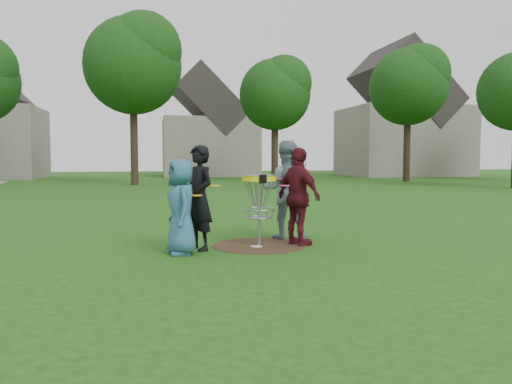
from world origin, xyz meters
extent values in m
plane|color=#19470F|center=(0.00, 0.00, 0.00)|extent=(100.00, 100.00, 0.00)
cylinder|color=#47331E|center=(0.00, 0.00, 0.00)|extent=(1.80, 1.80, 0.01)
imported|color=#2D5E7E|center=(-1.49, -0.54, 0.83)|extent=(0.65, 0.88, 1.65)
imported|color=black|center=(-1.16, -0.21, 0.95)|extent=(0.73, 0.82, 1.89)
imported|color=slate|center=(0.70, 0.71, 1.01)|extent=(1.12, 0.96, 2.01)
imported|color=#50121B|center=(0.74, -0.11, 0.93)|extent=(0.87, 1.18, 1.86)
cylinder|color=silver|center=(-0.08, -0.14, 0.01)|extent=(0.22, 0.22, 0.02)
cylinder|color=#9EA0A5|center=(0.00, 0.00, 0.69)|extent=(0.05, 0.05, 1.38)
cylinder|color=#F8FF0D|center=(0.00, 0.00, 1.28)|extent=(0.64, 0.64, 0.10)
cylinder|color=#9EA0A5|center=(0.00, 0.00, 1.34)|extent=(0.66, 0.66, 0.01)
cube|color=black|center=(0.00, -0.33, 1.28)|extent=(0.14, 0.02, 0.16)
torus|color=#9EA0A5|center=(0.00, 0.00, 0.70)|extent=(0.62, 0.62, 0.02)
torus|color=#9EA0A5|center=(0.00, 0.00, 0.54)|extent=(0.50, 0.50, 0.02)
cylinder|color=#9EA0A5|center=(0.00, 0.00, 0.53)|extent=(0.44, 0.44, 0.01)
cylinder|color=yellow|center=(-1.23, -0.45, 1.01)|extent=(0.22, 0.22, 0.02)
cylinder|color=yellow|center=(-0.88, -0.16, 1.16)|extent=(0.22, 0.22, 0.02)
cylinder|color=#FE427A|center=(0.50, 0.51, 1.24)|extent=(0.22, 0.22, 0.02)
cylinder|color=#FF439B|center=(0.47, -0.07, 1.14)|extent=(0.22, 0.22, 0.02)
cylinder|color=#38281C|center=(-3.00, 21.50, 2.31)|extent=(0.46, 0.46, 4.62)
sphere|color=#164211|center=(-3.00, 21.50, 7.04)|extent=(5.72, 5.72, 5.72)
cylinder|color=#38281C|center=(6.00, 23.00, 1.89)|extent=(0.46, 0.46, 3.78)
sphere|color=#164211|center=(6.00, 23.00, 5.76)|extent=(4.68, 4.68, 4.68)
cylinder|color=#38281C|center=(15.00, 22.00, 2.10)|extent=(0.46, 0.46, 4.20)
sphere|color=#164211|center=(15.00, 22.00, 6.40)|extent=(5.20, 5.20, 5.20)
cube|color=gray|center=(3.00, 35.00, 2.50)|extent=(8.00, 7.00, 5.00)
cube|color=#2D2826|center=(3.00, 35.00, 6.44)|extent=(6.11, 7.14, 6.11)
cube|color=gray|center=(20.00, 32.00, 3.00)|extent=(10.00, 8.00, 6.00)
cube|color=#2D2826|center=(20.00, 32.00, 7.80)|extent=(7.64, 8.16, 7.64)
camera|label=1|loc=(-1.97, -9.17, 1.69)|focal=35.00mm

